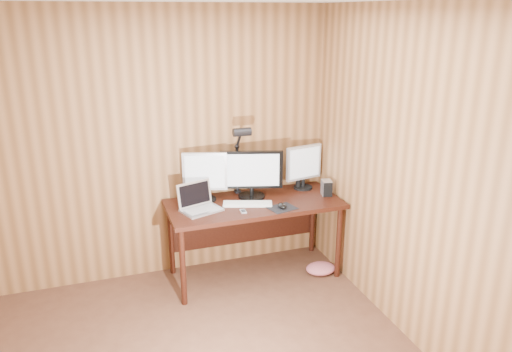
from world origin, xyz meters
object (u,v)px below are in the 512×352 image
monitor_center (252,173)px  laptop (199,203)px  keyboard (248,204)px  mouse (282,206)px  speaker (298,183)px  monitor_left (205,175)px  desk_lamp (240,150)px  monitor_right (304,166)px  hard_drive (327,188)px  phone (243,211)px  desk (252,212)px

monitor_center → laptop: bearing=-148.8°
keyboard → mouse: (0.27, -0.18, 0.01)m
speaker → monitor_left: bearing=-178.8°
desk_lamp → laptop: bearing=-145.2°
laptop → keyboard: bearing=-22.7°
monitor_right → desk_lamp: bearing=167.7°
hard_drive → phone: 0.90m
monitor_center → phone: size_ratio=5.96×
monitor_left → hard_drive: monitor_left is taller
desk → monitor_right: monitor_right is taller
keyboard → desk_lamp: size_ratio=0.64×
laptop → speaker: laptop is taller
monitor_right → keyboard: size_ratio=0.95×
hard_drive → speaker: (-0.19, 0.25, -0.01)m
keyboard → hard_drive: hard_drive is taller
monitor_center → mouse: bearing=-47.8°
monitor_center → monitor_left: bearing=-171.5°
desk → laptop: 0.56m
desk → monitor_center: 0.36m
monitor_right → monitor_left: bearing=169.1°
monitor_center → hard_drive: (0.70, -0.17, -0.16)m
keyboard → hard_drive: bearing=18.8°
monitor_center → desk_lamp: bearing=154.8°
phone → speaker: 0.81m
desk → mouse: bearing=-57.4°
laptop → keyboard: laptop is taller
laptop → monitor_right: bearing=-7.7°
monitor_center → phone: monitor_center is taller
keyboard → mouse: bearing=-15.1°
monitor_center → monitor_left: (-0.43, 0.06, 0.01)m
phone → monitor_left: bearing=127.0°
monitor_center → monitor_right: (0.56, 0.07, -0.00)m
keyboard → phone: bearing=-102.1°
phone → desk_lamp: desk_lamp is taller
hard_drive → speaker: hard_drive is taller
desk → phone: phone is taller
hard_drive → speaker: size_ratio=1.25×
speaker → desk_lamp: size_ratio=0.17×
desk → mouse: (0.19, -0.29, 0.15)m
desk → monitor_right: size_ratio=3.65×
monitor_left → monitor_right: (0.99, 0.01, -0.01)m
keyboard → monitor_right: bearing=38.8°
desk_lamp → keyboard: bearing=-83.2°
hard_drive → desk_lamp: desk_lamp is taller
mouse → hard_drive: bearing=-2.1°
mouse → desk_lamp: (-0.26, 0.43, 0.42)m
monitor_left → speaker: bearing=17.7°
desk → keyboard: 0.19m
desk → monitor_left: size_ratio=3.49×
monitor_center → speaker: (0.51, 0.08, -0.18)m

